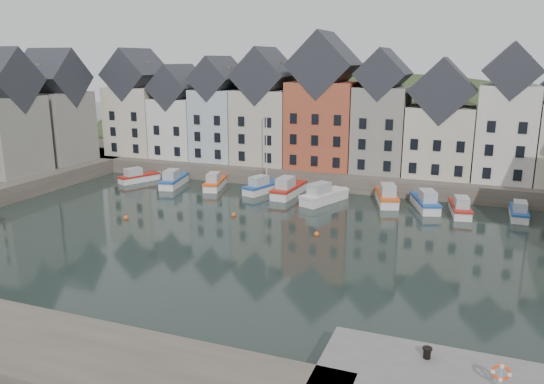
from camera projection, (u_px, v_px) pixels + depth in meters
The scene contains 18 objects.
ground at pixel (236, 245), 47.48m from camera, with size 260.00×260.00×0.00m, color black.
far_quay at pixel (326, 170), 74.39m from camera, with size 90.00×16.00×2.00m, color #4F463C.
hillside at pixel (359, 241), 102.54m from camera, with size 153.60×70.40×64.00m.
far_terrace at pixel (347, 116), 69.55m from camera, with size 72.37×8.16×17.78m.
left_terrace at pixel (31, 116), 70.08m from camera, with size 7.65×17.00×15.69m.
mooring_buoys at pixel (223, 222), 53.66m from camera, with size 20.50×5.50×0.50m.
boat_a at pixel (138, 177), 71.83m from camera, with size 3.94×5.84×2.16m.
boat_b at pixel (174, 180), 69.41m from camera, with size 3.29×6.78×2.50m.
boat_c at pixel (215, 183), 68.24m from camera, with size 3.29×6.37×2.34m.
boat_d at pixel (263, 186), 66.03m from camera, with size 3.67×6.53×11.91m.
boat_e at pixel (288, 189), 64.40m from camera, with size 2.55×7.08×2.67m.
boat_f at pixel (323, 196), 61.36m from camera, with size 4.56×7.22×2.66m.
boat_g at pixel (387, 196), 61.09m from camera, with size 3.90×7.15×2.62m.
boat_h at pixel (425, 202), 58.72m from camera, with size 4.05×6.83×2.51m.
boat_i at pixel (460, 208), 56.64m from camera, with size 2.73×6.15×2.28m.
boat_j at pixel (519, 212), 55.40m from camera, with size 1.71×5.50×2.11m.
mooring_bollard at pixel (427, 352), 25.76m from camera, with size 0.48×0.48×0.56m.
life_ring_post at pixel (501, 373), 23.10m from camera, with size 0.80×0.17×1.30m.
Camera 1 is at (19.10, -40.76, 16.15)m, focal length 35.00 mm.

